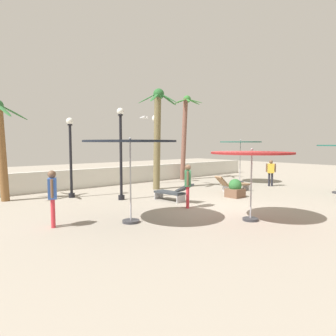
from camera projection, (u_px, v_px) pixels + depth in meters
name	position (u px, v px, depth m)	size (l,w,h in m)	color
ground_plane	(221.00, 211.00, 11.18)	(56.00, 56.00, 0.00)	#9E9384
boundary_wall	(106.00, 177.00, 17.69)	(25.20, 0.30, 1.06)	silver
patio_umbrella_0	(130.00, 145.00, 9.29)	(2.87, 2.87, 2.68)	#333338
patio_umbrella_1	(240.00, 144.00, 18.98)	(2.56, 2.56, 2.74)	#333338
patio_umbrella_3	(252.00, 156.00, 9.57)	(2.59, 2.59, 2.34)	#333338
palm_tree_0	(158.00, 129.00, 16.22)	(2.19, 2.15, 5.43)	brown
palm_tree_1	(185.00, 129.00, 20.61)	(2.15, 1.93, 5.77)	brown
palm_tree_2	(0.00, 138.00, 12.75)	(2.46, 2.57, 4.34)	brown
lamp_post_0	(121.00, 150.00, 13.17)	(0.31, 0.31, 4.03)	black
lamp_post_1	(71.00, 152.00, 13.73)	(0.32, 0.32, 3.65)	black
lamp_post_2	(156.00, 137.00, 18.58)	(0.44, 0.44, 4.23)	black
lounge_chair_0	(173.00, 192.00, 12.99)	(0.78, 1.91, 0.82)	#B7B7BC
lounge_chair_2	(232.00, 184.00, 15.63)	(1.97, 1.03, 0.84)	#B7B7BC
guest_0	(188.00, 182.00, 11.57)	(0.42, 0.42, 1.68)	#D8333F
guest_1	(271.00, 171.00, 17.50)	(0.41, 0.47, 1.53)	#26262D
guest_2	(52.00, 193.00, 8.89)	(0.36, 0.53, 1.70)	#D8333F
seagull_0	(145.00, 118.00, 18.51)	(1.06, 0.63, 0.18)	white
planter	(235.00, 189.00, 13.94)	(0.70, 0.70, 0.85)	brown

